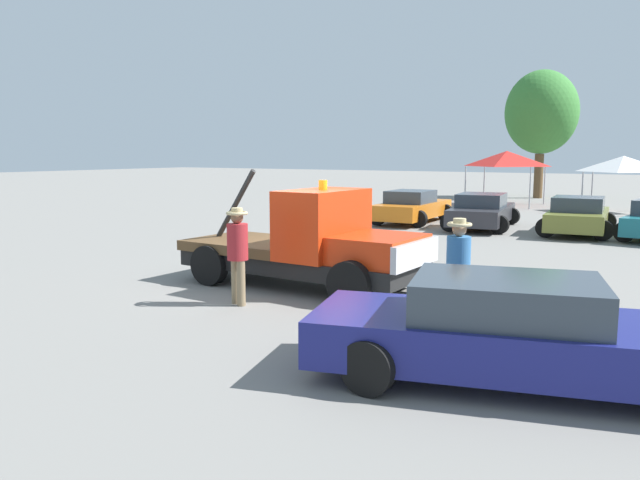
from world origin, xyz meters
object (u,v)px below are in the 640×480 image
at_px(parked_car_olive, 578,216).
at_px(tree_left, 542,113).
at_px(parked_car_orange, 412,207).
at_px(person_near_truck, 458,264).
at_px(person_at_hood, 238,248).
at_px(canopy_tent_red, 507,159).
at_px(canopy_tent_white, 623,164).
at_px(tow_truck, 313,246).
at_px(foreground_car, 523,333).
at_px(parked_car_charcoal, 482,211).

bearing_deg(parked_car_olive, tree_left, 11.61).
relative_size(parked_car_orange, tree_left, 0.61).
distance_m(person_near_truck, person_at_hood, 4.13).
bearing_deg(canopy_tent_red, canopy_tent_white, -10.60).
bearing_deg(tow_truck, canopy_tent_red, 97.59).
bearing_deg(foreground_car, canopy_tent_white, 78.36).
relative_size(tow_truck, foreground_car, 0.97).
height_order(person_near_truck, canopy_tent_white, canopy_tent_white).
distance_m(canopy_tent_red, canopy_tent_white, 5.99).
xyz_separation_m(person_at_hood, parked_car_charcoal, (0.27, 14.42, -0.44)).
xyz_separation_m(tow_truck, canopy_tent_white, (3.66, 22.35, 1.42)).
bearing_deg(person_near_truck, foreground_car, 97.59).
relative_size(parked_car_olive, tree_left, 0.58).
relative_size(person_at_hood, parked_car_olive, 0.40).
xyz_separation_m(person_near_truck, canopy_tent_red, (-5.88, 24.79, 1.47)).
height_order(parked_car_orange, parked_car_charcoal, same).
bearing_deg(person_at_hood, tree_left, 25.62).
height_order(parked_car_orange, canopy_tent_white, canopy_tent_white).
bearing_deg(person_at_hood, tow_truck, 10.68).
distance_m(canopy_tent_red, tree_left, 7.19).
distance_m(foreground_car, parked_car_olive, 15.94).
bearing_deg(parked_car_charcoal, person_at_hood, 171.44).
bearing_deg(tree_left, foreground_car, -77.96).
bearing_deg(parked_car_orange, parked_car_olive, -95.45).
xyz_separation_m(foreground_car, person_near_truck, (-1.55, 2.03, 0.42)).
height_order(tow_truck, parked_car_charcoal, tow_truck).
bearing_deg(canopy_tent_white, parked_car_olive, -92.15).
bearing_deg(parked_car_olive, parked_car_orange, 82.11).
xyz_separation_m(person_at_hood, canopy_tent_white, (4.09, 24.33, 1.24)).
relative_size(parked_car_olive, canopy_tent_white, 1.45).
relative_size(person_near_truck, person_at_hood, 0.98).
xyz_separation_m(tow_truck, canopy_tent_red, (-2.23, 23.45, 1.63)).
bearing_deg(foreground_car, parked_car_charcoal, 93.66).
distance_m(tow_truck, person_at_hood, 2.04).
height_order(parked_car_orange, tree_left, tree_left).
bearing_deg(tow_truck, tree_left, 95.84).
bearing_deg(foreground_car, person_at_hood, 151.14).
bearing_deg(parked_car_charcoal, person_near_truck, -172.02).
bearing_deg(tow_truck, parked_car_charcoal, 92.90).
relative_size(person_at_hood, canopy_tent_red, 0.53).
xyz_separation_m(person_at_hood, tree_left, (-1.50, 32.04, 4.26)).
height_order(canopy_tent_white, tree_left, tree_left).
distance_m(parked_car_orange, tree_left, 17.94).
height_order(tow_truck, foreground_car, tow_truck).
height_order(canopy_tent_red, canopy_tent_white, canopy_tent_red).
xyz_separation_m(foreground_car, canopy_tent_white, (-1.54, 25.71, 1.68)).
height_order(foreground_car, person_at_hood, person_at_hood).
xyz_separation_m(canopy_tent_red, canopy_tent_white, (5.89, -1.10, -0.21)).
bearing_deg(person_at_hood, canopy_tent_white, 13.40).
bearing_deg(canopy_tent_red, person_at_hood, -85.95).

